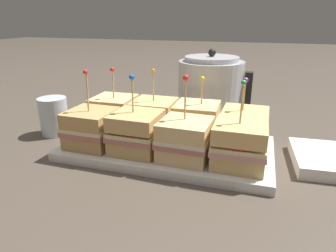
{
  "coord_description": "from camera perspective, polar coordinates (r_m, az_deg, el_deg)",
  "views": [
    {
      "loc": [
        0.17,
        -0.55,
        0.27
      ],
      "look_at": [
        0.0,
        0.0,
        0.06
      ],
      "focal_mm": 32.0,
      "sensor_mm": 36.0,
      "label": 1
    }
  ],
  "objects": [
    {
      "name": "ground_plane",
      "position": [
        0.64,
        0.0,
        -4.98
      ],
      "size": [
        6.0,
        6.0,
        0.0
      ],
      "primitive_type": "plane",
      "color": "#4C4238"
    },
    {
      "name": "serving_platter",
      "position": [
        0.64,
        0.0,
        -4.24
      ],
      "size": [
        0.43,
        0.23,
        0.02
      ],
      "color": "silver",
      "rests_on": "ground_plane"
    },
    {
      "name": "sandwich_front_far_left",
      "position": [
        0.64,
        -14.33,
        -0.37
      ],
      "size": [
        0.1,
        0.1,
        0.16
      ],
      "color": "tan",
      "rests_on": "serving_platter"
    },
    {
      "name": "sandwich_front_center_left",
      "position": [
        0.59,
        -6.02,
        -1.19
      ],
      "size": [
        0.1,
        0.1,
        0.15
      ],
      "color": "tan",
      "rests_on": "serving_platter"
    },
    {
      "name": "sandwich_front_center_right",
      "position": [
        0.56,
        3.32,
        -2.54
      ],
      "size": [
        0.1,
        0.1,
        0.16
      ],
      "color": "#DBB77A",
      "rests_on": "serving_platter"
    },
    {
      "name": "sandwich_front_far_right",
      "position": [
        0.55,
        13.43,
        -3.48
      ],
      "size": [
        0.1,
        0.1,
        0.15
      ],
      "color": "tan",
      "rests_on": "serving_platter"
    },
    {
      "name": "sandwich_back_far_left",
      "position": [
        0.71,
        -10.19,
        2.36
      ],
      "size": [
        0.1,
        0.1,
        0.15
      ],
      "color": "#DBB77A",
      "rests_on": "serving_platter"
    },
    {
      "name": "sandwich_back_center_left",
      "position": [
        0.68,
        -2.64,
        1.63
      ],
      "size": [
        0.1,
        0.1,
        0.15
      ],
      "color": "tan",
      "rests_on": "serving_platter"
    },
    {
      "name": "sandwich_back_center_right",
      "position": [
        0.65,
        5.45,
        0.88
      ],
      "size": [
        0.1,
        0.1,
        0.14
      ],
      "color": "#DBB77A",
      "rests_on": "serving_platter"
    },
    {
      "name": "sandwich_back_far_right",
      "position": [
        0.64,
        14.29,
        -0.2
      ],
      "size": [
        0.1,
        0.1,
        0.14
      ],
      "color": "tan",
      "rests_on": "serving_platter"
    },
    {
      "name": "kettle_steel",
      "position": [
        0.83,
        8.11,
        6.95
      ],
      "size": [
        0.2,
        0.17,
        0.19
      ],
      "color": "#B7BABF",
      "rests_on": "ground_plane"
    },
    {
      "name": "drinking_glass",
      "position": [
        0.77,
        -20.91,
        1.77
      ],
      "size": [
        0.07,
        0.07,
        0.09
      ],
      "color": "silver",
      "rests_on": "ground_plane"
    },
    {
      "name": "napkin_stack",
      "position": [
        0.66,
        28.97,
        -5.74
      ],
      "size": [
        0.16,
        0.16,
        0.02
      ],
      "color": "white",
      "rests_on": "ground_plane"
    }
  ]
}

